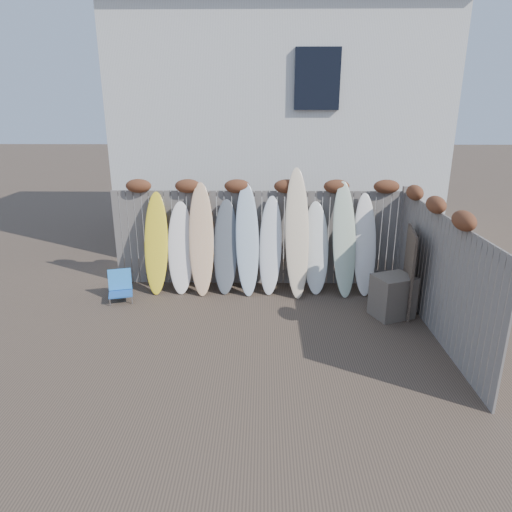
{
  "coord_description": "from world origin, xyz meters",
  "views": [
    {
      "loc": [
        0.14,
        -6.8,
        3.63
      ],
      "look_at": [
        0.0,
        1.2,
        1.0
      ],
      "focal_mm": 32.0,
      "sensor_mm": 36.0,
      "label": 1
    }
  ],
  "objects_px": {
    "wooden_crate": "(392,296)",
    "surfboard_0": "(156,243)",
    "beach_chair": "(120,287)",
    "lattice_panel": "(409,272)"
  },
  "relations": [
    {
      "from": "wooden_crate",
      "to": "surfboard_0",
      "type": "height_order",
      "value": "surfboard_0"
    },
    {
      "from": "wooden_crate",
      "to": "lattice_panel",
      "type": "bearing_deg",
      "value": 35.71
    },
    {
      "from": "lattice_panel",
      "to": "beach_chair",
      "type": "bearing_deg",
      "value": -174.53
    },
    {
      "from": "lattice_panel",
      "to": "surfboard_0",
      "type": "xyz_separation_m",
      "value": [
        -4.81,
        0.95,
        0.23
      ]
    },
    {
      "from": "wooden_crate",
      "to": "beach_chair",
      "type": "bearing_deg",
      "value": 172.82
    },
    {
      "from": "wooden_crate",
      "to": "surfboard_0",
      "type": "bearing_deg",
      "value": 165.29
    },
    {
      "from": "beach_chair",
      "to": "wooden_crate",
      "type": "height_order",
      "value": "wooden_crate"
    },
    {
      "from": "beach_chair",
      "to": "surfboard_0",
      "type": "height_order",
      "value": "surfboard_0"
    },
    {
      "from": "beach_chair",
      "to": "surfboard_0",
      "type": "bearing_deg",
      "value": 40.03
    },
    {
      "from": "lattice_panel",
      "to": "surfboard_0",
      "type": "distance_m",
      "value": 4.91
    }
  ]
}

